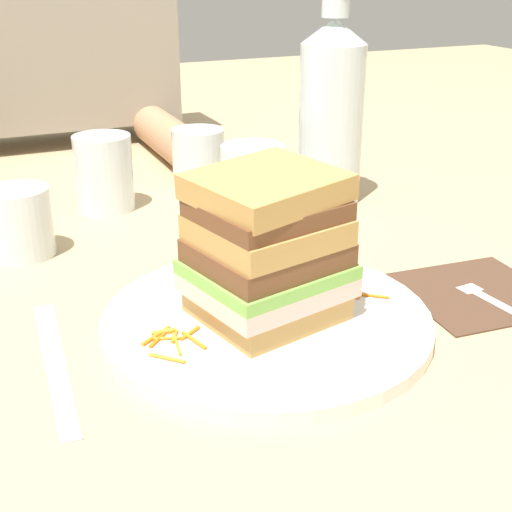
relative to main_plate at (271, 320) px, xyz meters
name	(u,v)px	position (x,y,z in m)	size (l,w,h in m)	color
ground_plane	(270,331)	(0.00, -0.01, -0.01)	(3.00, 3.00, 0.00)	tan
main_plate	(271,320)	(0.00, 0.00, 0.00)	(0.27, 0.27, 0.01)	white
sandwich	(271,248)	(0.00, 0.00, 0.06)	(0.13, 0.13, 0.12)	tan
carrot_shred_0	(164,332)	(-0.09, 0.00, 0.01)	(0.00, 0.00, 0.02)	orange
carrot_shred_1	(167,341)	(-0.09, -0.01, 0.01)	(0.00, 0.00, 0.02)	orange
carrot_shred_2	(174,335)	(-0.08, 0.00, 0.01)	(0.00, 0.00, 0.02)	orange
carrot_shred_3	(194,340)	(-0.07, -0.02, 0.01)	(0.00, 0.00, 0.03)	orange
carrot_shred_4	(156,336)	(-0.10, 0.00, 0.01)	(0.00, 0.00, 0.03)	orange
carrot_shred_5	(167,358)	(-0.10, -0.03, 0.01)	(0.00, 0.00, 0.03)	orange
carrot_shred_6	(177,344)	(-0.09, -0.02, 0.01)	(0.00, 0.00, 0.03)	orange
carrot_shred_7	(189,331)	(-0.07, 0.00, 0.01)	(0.00, 0.00, 0.02)	orange
carrot_shred_8	(159,343)	(-0.10, -0.01, 0.01)	(0.00, 0.00, 0.02)	orange
carrot_shred_9	(340,276)	(0.09, 0.04, 0.01)	(0.00, 0.00, 0.03)	orange
carrot_shred_10	(355,291)	(0.08, 0.00, 0.01)	(0.00, 0.00, 0.02)	orange
carrot_shred_11	(345,274)	(0.09, 0.04, 0.01)	(0.00, 0.00, 0.02)	orange
carrot_shred_12	(367,293)	(0.09, 0.00, 0.01)	(0.00, 0.00, 0.03)	orange
carrot_shred_13	(336,278)	(0.08, 0.04, 0.01)	(0.00, 0.00, 0.02)	orange
carrot_shred_14	(347,284)	(0.09, 0.02, 0.01)	(0.00, 0.00, 0.02)	orange
napkin_dark	(476,292)	(0.20, -0.02, 0.00)	(0.13, 0.13, 0.00)	#4C3323
fork	(495,299)	(0.20, -0.04, 0.00)	(0.03, 0.17, 0.00)	silver
knife	(56,366)	(-0.17, 0.01, 0.00)	(0.03, 0.20, 0.00)	silver
juice_glass	(253,186)	(0.09, 0.24, 0.03)	(0.07, 0.07, 0.09)	white
water_bottle	(331,109)	(0.20, 0.27, 0.11)	(0.08, 0.08, 0.26)	silver
empty_tumbler_0	(104,173)	(-0.06, 0.35, 0.04)	(0.07, 0.07, 0.09)	silver
empty_tumbler_1	(199,159)	(0.07, 0.38, 0.03)	(0.07, 0.07, 0.08)	silver
empty_tumbler_2	(20,222)	(-0.17, 0.24, 0.03)	(0.06, 0.06, 0.07)	silver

